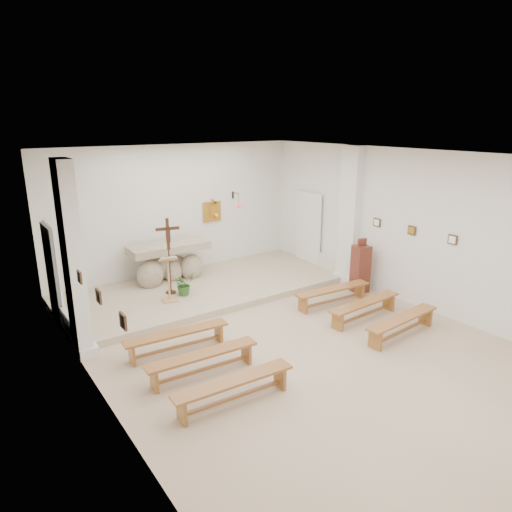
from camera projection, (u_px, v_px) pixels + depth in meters
ground at (296, 345)px, 8.62m from camera, size 7.00×10.00×0.00m
wall_left at (101, 299)px, 6.20m from camera, size 0.02×10.00×3.50m
wall_right at (420, 231)px, 10.03m from camera, size 0.02×10.00×3.50m
wall_back at (177, 212)px, 12.03m from camera, size 7.00×0.02×3.50m
ceiling at (301, 157)px, 7.61m from camera, size 7.00×10.00×0.02m
sanctuary_platform at (206, 288)px, 11.34m from camera, size 6.98×3.00×0.15m
pilaster_left at (73, 262)px, 7.84m from camera, size 0.26×0.55×3.50m
pilaster_right at (350, 216)px, 11.53m from camera, size 0.26×0.55×3.50m
gold_wall_relief at (212, 212)px, 12.61m from camera, size 0.55×0.04×0.55m
sanctuary_lamp at (238, 205)px, 12.75m from camera, size 0.11×0.36×0.44m
station_frame_left_front at (123, 321)px, 5.59m from camera, size 0.03×0.20×0.20m
station_frame_left_mid at (99, 296)px, 6.38m from camera, size 0.03×0.20×0.20m
station_frame_left_rear at (80, 277)px, 7.16m from camera, size 0.03×0.20×0.20m
station_frame_right_front at (453, 240)px, 9.39m from camera, size 0.03×0.20×0.20m
station_frame_right_mid at (412, 230)px, 10.18m from camera, size 0.03×0.20×0.20m
station_frame_right_rear at (377, 222)px, 10.97m from camera, size 0.03×0.20×0.20m
radiator_left at (69, 326)px, 8.78m from camera, size 0.10×0.85×0.52m
radiator_right at (329, 264)px, 12.54m from camera, size 0.10×0.85×0.52m
altar at (169, 265)px, 11.61m from camera, size 2.02×0.93×1.04m
lectern at (169, 278)px, 10.19m from camera, size 0.45×0.40×1.08m
crucifix_stand at (169, 251)px, 10.51m from camera, size 0.54×0.24×1.81m
potted_plant at (184, 284)px, 10.64m from camera, size 0.56×0.51×0.53m
donation_pedestal at (360, 268)px, 11.16m from camera, size 0.42×0.42×1.36m
bench_left_front at (177, 337)px, 8.28m from camera, size 1.96×0.46×0.41m
bench_right_front at (333, 292)px, 10.41m from camera, size 1.96×0.45×0.41m
bench_left_second at (203, 359)px, 7.52m from camera, size 1.95×0.42×0.41m
bench_right_second at (365, 306)px, 9.65m from camera, size 1.95×0.41×0.41m
bench_left_third at (234, 386)px, 6.76m from camera, size 1.95×0.41×0.41m
bench_right_third at (402, 322)px, 8.89m from camera, size 1.95×0.44×0.41m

